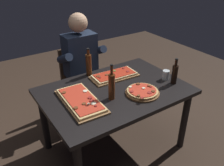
{
  "coord_description": "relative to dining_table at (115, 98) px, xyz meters",
  "views": [
    {
      "loc": [
        -1.13,
        -1.65,
        1.92
      ],
      "look_at": [
        0.0,
        0.05,
        0.79
      ],
      "focal_mm": 38.17,
      "sensor_mm": 36.0,
      "label": 1
    }
  ],
  "objects": [
    {
      "name": "dining_table",
      "position": [
        0.0,
        0.0,
        0.0
      ],
      "size": [
        1.4,
        0.96,
        0.74
      ],
      "color": "black",
      "rests_on": "ground_plane"
    },
    {
      "name": "oil_bottle_amber",
      "position": [
        -0.11,
        -0.12,
        0.23
      ],
      "size": [
        0.06,
        0.06,
        0.34
      ],
      "color": "#47230F",
      "rests_on": "dining_table"
    },
    {
      "name": "pizza_rectangular_left",
      "position": [
        -0.38,
        -0.02,
        0.12
      ],
      "size": [
        0.32,
        0.59,
        0.05
      ],
      "color": "olive",
      "rests_on": "dining_table"
    },
    {
      "name": "ground_plane",
      "position": [
        0.0,
        0.0,
        -0.64
      ],
      "size": [
        6.4,
        6.4,
        0.0
      ],
      "primitive_type": "plane",
      "color": "#38281E"
    },
    {
      "name": "wine_bottle_dark",
      "position": [
        -0.05,
        0.42,
        0.22
      ],
      "size": [
        0.06,
        0.06,
        0.31
      ],
      "color": "#47230F",
      "rests_on": "dining_table"
    },
    {
      "name": "tumbler_near_camera",
      "position": [
        0.57,
        -0.12,
        0.14
      ],
      "size": [
        0.07,
        0.07,
        0.1
      ],
      "color": "silver",
      "rests_on": "dining_table"
    },
    {
      "name": "pizza_rectangular_front",
      "position": [
        0.14,
        0.22,
        0.11
      ],
      "size": [
        0.52,
        0.27,
        0.05
      ],
      "color": "olive",
      "rests_on": "dining_table"
    },
    {
      "name": "diner_chair",
      "position": [
        0.03,
        0.86,
        -0.16
      ],
      "size": [
        0.44,
        0.44,
        0.87
      ],
      "color": "#3D2B1E",
      "rests_on": "ground_plane"
    },
    {
      "name": "seated_diner",
      "position": [
        0.03,
        0.74,
        0.1
      ],
      "size": [
        0.53,
        0.41,
        1.33
      ],
      "color": "#23232D",
      "rests_on": "ground_plane"
    },
    {
      "name": "vinegar_bottle_green",
      "position": [
        0.57,
        -0.22,
        0.2
      ],
      "size": [
        0.06,
        0.06,
        0.27
      ],
      "color": "black",
      "rests_on": "dining_table"
    },
    {
      "name": "pizza_round_far",
      "position": [
        0.17,
        -0.21,
        0.12
      ],
      "size": [
        0.32,
        0.32,
        0.05
      ],
      "color": "brown",
      "rests_on": "dining_table"
    }
  ]
}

